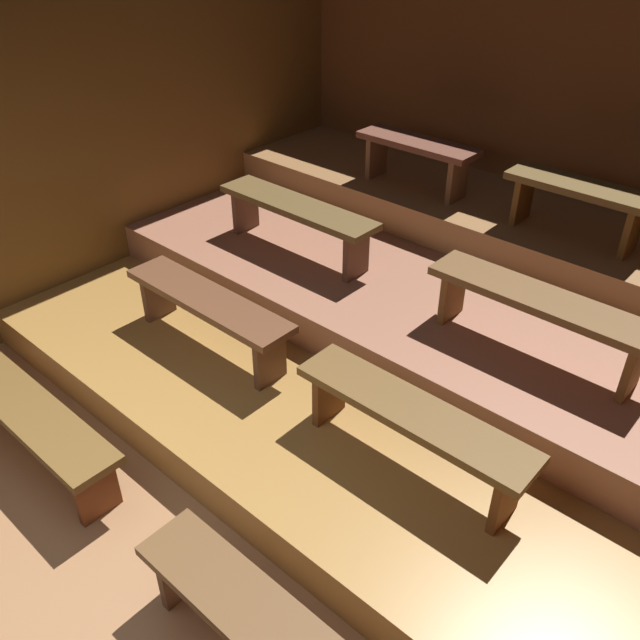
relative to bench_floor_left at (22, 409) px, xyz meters
name	(u,v)px	position (x,y,z in m)	size (l,w,h in m)	color
ground	(347,398)	(1.21, 1.85, -0.40)	(5.94, 5.97, 0.08)	#9B6942
wall_back	(540,135)	(1.21, 4.47, 0.98)	(5.94, 0.06, 2.67)	brown
wall_left	(118,143)	(-1.39, 1.85, 0.98)	(0.06, 5.97, 2.67)	brown
platform_lower	(395,344)	(1.21, 2.44, -0.21)	(5.14, 4.00, 0.30)	#A67638
platform_middle	(445,280)	(1.21, 3.10, 0.09)	(5.14, 2.68, 0.30)	#A0654A
platform_upper	(495,219)	(1.21, 3.84, 0.39)	(5.14, 1.20, 0.30)	#A06E40
bench_floor_left	(22,409)	(0.00, 0.00, 0.00)	(1.85, 0.34, 0.44)	brown
bench_lower_left	(208,307)	(0.31, 1.33, 0.29)	(1.49, 0.34, 0.44)	brown
bench_lower_right	(412,419)	(2.11, 1.33, 0.29)	(1.49, 0.34, 0.44)	brown
bench_middle_left	(297,213)	(0.14, 2.45, 0.59)	(1.50, 0.34, 0.44)	brown
bench_middle_right	(540,307)	(2.28, 2.45, 0.59)	(1.50, 0.34, 0.44)	brown
bench_upper_left	(417,151)	(0.47, 3.64, 0.87)	(1.11, 0.34, 0.44)	brown
bench_upper_right	(579,196)	(1.95, 3.64, 0.87)	(1.11, 0.34, 0.44)	brown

